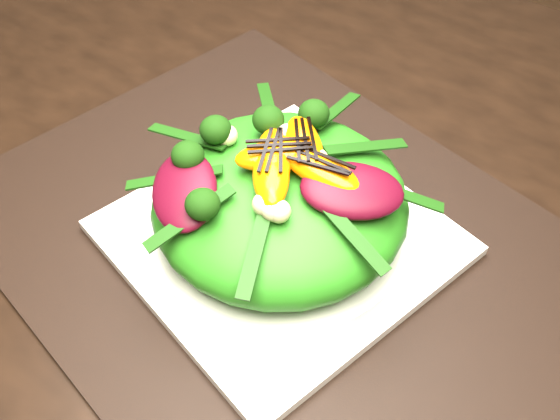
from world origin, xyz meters
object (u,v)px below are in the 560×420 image
Objects in this scene: orange_segment at (298,136)px; lettuce_mound at (280,201)px; plate_base at (280,238)px; salad_bowl at (280,228)px; placemat at (280,243)px; dining_table at (115,92)px.

lettuce_mound is at bearing -79.67° from orange_segment.
salad_bowl reaches higher than plate_base.
plate_base is 0.05m from lettuce_mound.
placemat is at bearing 90.00° from salad_bowl.
orange_segment reaches higher than plate_base.
salad_bowl is (0.00, 0.00, 0.01)m from plate_base.
salad_bowl is at bearing -15.94° from dining_table.
placemat is 0.01m from plate_base.
lettuce_mound is 0.06m from orange_segment.
placemat is at bearing -15.94° from dining_table.
lettuce_mound reaches higher than salad_bowl.
plate_base is (0.00, -0.00, 0.01)m from placemat.
orange_segment is (-0.01, 0.03, 0.10)m from placemat.
lettuce_mound is 3.06× the size of orange_segment.
salad_bowl is (0.31, -0.09, 0.04)m from dining_table.
orange_segment is at bearing 100.33° from salad_bowl.
plate_base is at bearing -15.94° from dining_table.
lettuce_mound reaches higher than placemat.
placemat is at bearing -79.67° from orange_segment.
plate_base is at bearing -79.67° from orange_segment.
plate_base is 1.14× the size of salad_bowl.
placemat is 0.05m from lettuce_mound.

